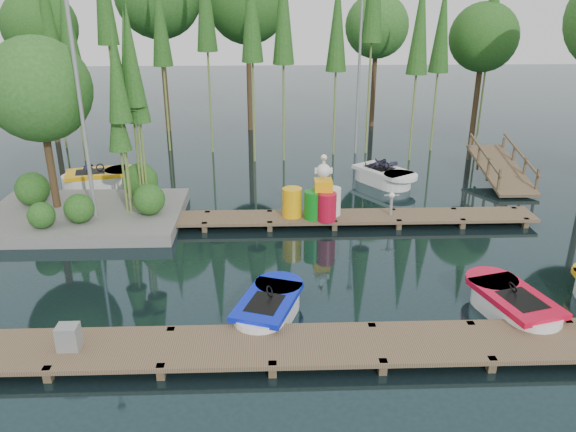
{
  "coord_description": "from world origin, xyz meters",
  "views": [
    {
      "loc": [
        -0.02,
        -14.12,
        6.94
      ],
      "look_at": [
        0.5,
        0.5,
        1.1
      ],
      "focal_mm": 35.0,
      "sensor_mm": 36.0,
      "label": 1
    }
  ],
  "objects_px": {
    "boat_red": "(513,306)",
    "boat_yellow_far": "(98,179)",
    "yellow_barrel": "(292,202)",
    "island": "(65,123)",
    "utility_cabinet": "(69,337)",
    "boat_blue": "(269,309)",
    "drum_cluster": "(324,200)"
  },
  "relations": [
    {
      "from": "utility_cabinet",
      "to": "drum_cluster",
      "type": "xyz_separation_m",
      "value": [
        5.75,
        6.85,
        0.34
      ]
    },
    {
      "from": "boat_blue",
      "to": "utility_cabinet",
      "type": "bearing_deg",
      "value": -140.61
    },
    {
      "from": "boat_yellow_far",
      "to": "boat_blue",
      "type": "bearing_deg",
      "value": -50.51
    },
    {
      "from": "island",
      "to": "boat_red",
      "type": "height_order",
      "value": "island"
    },
    {
      "from": "boat_yellow_far",
      "to": "yellow_barrel",
      "type": "distance_m",
      "value": 8.37
    },
    {
      "from": "island",
      "to": "yellow_barrel",
      "type": "bearing_deg",
      "value": -6.44
    },
    {
      "from": "utility_cabinet",
      "to": "drum_cluster",
      "type": "bearing_deg",
      "value": 49.99
    },
    {
      "from": "utility_cabinet",
      "to": "boat_red",
      "type": "bearing_deg",
      "value": 8.1
    },
    {
      "from": "boat_yellow_far",
      "to": "utility_cabinet",
      "type": "bearing_deg",
      "value": -71.68
    },
    {
      "from": "boat_red",
      "to": "boat_yellow_far",
      "type": "xyz_separation_m",
      "value": [
        -12.09,
        9.76,
        0.04
      ]
    },
    {
      "from": "island",
      "to": "boat_yellow_far",
      "type": "height_order",
      "value": "island"
    },
    {
      "from": "boat_yellow_far",
      "to": "island",
      "type": "bearing_deg",
      "value": -79.85
    },
    {
      "from": "island",
      "to": "utility_cabinet",
      "type": "height_order",
      "value": "island"
    },
    {
      "from": "boat_red",
      "to": "yellow_barrel",
      "type": "xyz_separation_m",
      "value": [
        -4.83,
        5.64,
        0.5
      ]
    },
    {
      "from": "boat_blue",
      "to": "drum_cluster",
      "type": "distance_m",
      "value": 5.71
    },
    {
      "from": "utility_cabinet",
      "to": "yellow_barrel",
      "type": "xyz_separation_m",
      "value": [
        4.75,
        7.0,
        0.2
      ]
    },
    {
      "from": "utility_cabinet",
      "to": "yellow_barrel",
      "type": "distance_m",
      "value": 8.46
    },
    {
      "from": "drum_cluster",
      "to": "boat_blue",
      "type": "bearing_deg",
      "value": -108.11
    },
    {
      "from": "island",
      "to": "utility_cabinet",
      "type": "relative_size",
      "value": 12.97
    },
    {
      "from": "island",
      "to": "yellow_barrel",
      "type": "height_order",
      "value": "island"
    },
    {
      "from": "yellow_barrel",
      "to": "boat_blue",
      "type": "bearing_deg",
      "value": -97.91
    },
    {
      "from": "island",
      "to": "boat_yellow_far",
      "type": "xyz_separation_m",
      "value": [
        -0.27,
        3.33,
        -2.88
      ]
    },
    {
      "from": "boat_red",
      "to": "utility_cabinet",
      "type": "height_order",
      "value": "boat_red"
    },
    {
      "from": "boat_red",
      "to": "utility_cabinet",
      "type": "relative_size",
      "value": 5.62
    },
    {
      "from": "yellow_barrel",
      "to": "drum_cluster",
      "type": "bearing_deg",
      "value": -8.86
    },
    {
      "from": "boat_red",
      "to": "boat_yellow_far",
      "type": "relative_size",
      "value": 0.94
    },
    {
      "from": "boat_blue",
      "to": "drum_cluster",
      "type": "xyz_separation_m",
      "value": [
        1.76,
        5.39,
        0.66
      ]
    },
    {
      "from": "yellow_barrel",
      "to": "drum_cluster",
      "type": "xyz_separation_m",
      "value": [
        0.99,
        -0.15,
        0.14
      ]
    },
    {
      "from": "boat_red",
      "to": "utility_cabinet",
      "type": "xyz_separation_m",
      "value": [
        -9.58,
        -1.36,
        0.3
      ]
    },
    {
      "from": "boat_blue",
      "to": "boat_yellow_far",
      "type": "height_order",
      "value": "boat_yellow_far"
    },
    {
      "from": "drum_cluster",
      "to": "boat_yellow_far",
      "type": "bearing_deg",
      "value": 152.63
    },
    {
      "from": "boat_blue",
      "to": "boat_yellow_far",
      "type": "distance_m",
      "value": 11.64
    }
  ]
}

